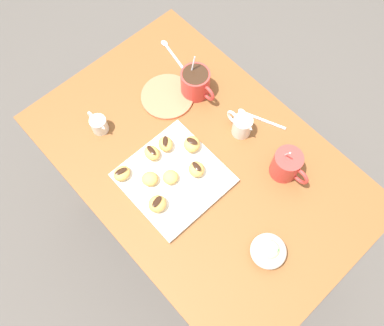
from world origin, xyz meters
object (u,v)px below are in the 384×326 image
at_px(chocolate_sauce_pitcher, 99,124).
at_px(beignet_3, 197,169).
at_px(beignet_7, 192,144).
at_px(saucer_coral_left, 167,97).
at_px(dining_table, 199,177).
at_px(beignet_2, 170,177).
at_px(beignet_1, 150,179).
at_px(coffee_mug_red_left, 196,83).
at_px(beignet_0, 157,204).
at_px(beignet_4, 166,144).
at_px(pastry_plate_square, 174,178).
at_px(coffee_mug_red_right, 287,165).
at_px(ice_cream_bowl, 269,251).
at_px(beignet_5, 152,153).
at_px(beignet_6, 122,173).
at_px(cream_pitcher_white, 242,125).

xyz_separation_m(chocolate_sauce_pitcher, beignet_3, (0.32, 0.12, 0.00)).
bearing_deg(beignet_7, saucer_coral_left, 160.58).
relative_size(dining_table, beignet_2, 22.18).
bearing_deg(chocolate_sauce_pitcher, beignet_1, -0.27).
bearing_deg(coffee_mug_red_left, beignet_2, -55.78).
distance_m(beignet_0, beignet_4, 0.19).
xyz_separation_m(pastry_plate_square, coffee_mug_red_right, (0.21, 0.26, 0.04)).
distance_m(chocolate_sauce_pitcher, beignet_7, 0.30).
relative_size(ice_cream_bowl, beignet_2, 2.13).
distance_m(saucer_coral_left, beignet_5, 0.23).
xyz_separation_m(beignet_4, beignet_7, (0.06, 0.06, 0.00)).
relative_size(dining_table, beignet_4, 20.49).
bearing_deg(beignet_6, beignet_7, 72.09).
height_order(beignet_5, beignet_6, beignet_5).
distance_m(coffee_mug_red_right, beignet_3, 0.27).
relative_size(beignet_4, beignet_5, 0.96).
distance_m(coffee_mug_red_right, beignet_1, 0.40).
height_order(beignet_0, beignet_4, beignet_0).
distance_m(dining_table, beignet_2, 0.20).
xyz_separation_m(saucer_coral_left, beignet_0, (0.27, -0.27, 0.03)).
distance_m(beignet_1, beignet_4, 0.12).
distance_m(beignet_3, beignet_4, 0.13).
bearing_deg(pastry_plate_square, beignet_6, -134.45).
bearing_deg(beignet_3, beignet_6, -129.47).
relative_size(beignet_0, beignet_2, 1.13).
distance_m(cream_pitcher_white, beignet_7, 0.17).
relative_size(pastry_plate_square, beignet_3, 5.50).
xyz_separation_m(pastry_plate_square, beignet_5, (-0.10, -0.00, 0.03)).
bearing_deg(coffee_mug_red_right, beignet_6, -130.19).
distance_m(ice_cream_bowl, chocolate_sauce_pitcher, 0.64).
distance_m(beignet_3, beignet_7, 0.08).
bearing_deg(beignet_7, beignet_5, -119.16).
distance_m(pastry_plate_square, saucer_coral_left, 0.29).
relative_size(ice_cream_bowl, beignet_5, 1.88).
bearing_deg(chocolate_sauce_pitcher, pastry_plate_square, 11.39).
distance_m(pastry_plate_square, beignet_0, 0.10).
height_order(coffee_mug_red_right, beignet_3, coffee_mug_red_right).
bearing_deg(beignet_4, beignet_0, -47.92).
bearing_deg(dining_table, beignet_1, -105.75).
height_order(cream_pitcher_white, ice_cream_bowl, same).
height_order(cream_pitcher_white, beignet_0, cream_pitcher_white).
bearing_deg(beignet_1, dining_table, 74.25).
height_order(beignet_1, beignet_4, beignet_4).
bearing_deg(beignet_5, beignet_2, -6.00).
bearing_deg(coffee_mug_red_right, beignet_5, -139.16).
relative_size(coffee_mug_red_right, beignet_2, 3.15).
height_order(ice_cream_bowl, beignet_0, ice_cream_bowl).
relative_size(ice_cream_bowl, beignet_0, 1.88).
relative_size(ice_cream_bowl, saucer_coral_left, 0.57).
xyz_separation_m(beignet_3, beignet_7, (-0.07, 0.05, -0.00)).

